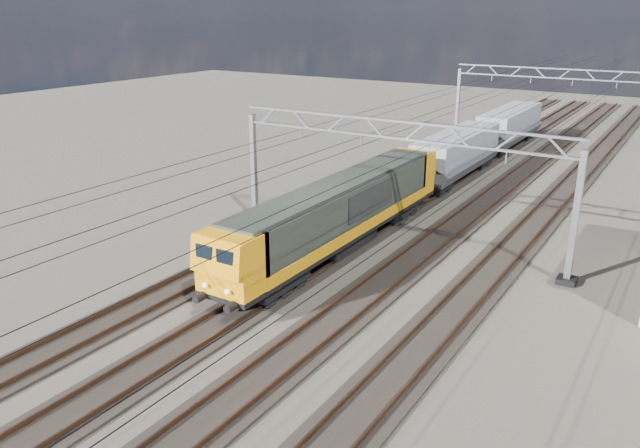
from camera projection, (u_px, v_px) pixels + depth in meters
The scene contains 11 objects.
ground at pixel (355, 270), 31.85m from camera, with size 160.00×160.00×0.00m, color #28231E.
track_outer_west at pixel (262, 246), 34.84m from camera, with size 2.60×140.00×0.30m.
track_loco at pixel (322, 261), 32.83m from camera, with size 2.60×140.00×0.30m.
track_inner_east at pixel (391, 277), 30.83m from camera, with size 2.60×140.00×0.30m.
track_outer_east at pixel (469, 296), 28.82m from camera, with size 2.60×140.00×0.30m.
catenary_gantry_mid at pixel (392, 179), 33.78m from camera, with size 19.90×0.90×7.11m.
catenary_gantry_far at pixel (549, 101), 62.62m from camera, with size 19.90×0.90×7.11m.
overhead_wires at pixel (424, 133), 36.38m from camera, with size 12.03×140.00×0.53m.
locomotive at pixel (341, 211), 33.60m from camera, with size 2.76×21.10×3.62m.
hopper_wagon_lead at pixel (457, 152), 47.81m from camera, with size 3.38×13.00×3.25m.
hopper_wagon_mid at pixel (510, 125), 59.18m from camera, with size 3.38×13.00×3.25m.
Camera 1 is at (14.04, -25.83, 12.62)m, focal length 35.00 mm.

